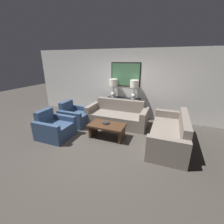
% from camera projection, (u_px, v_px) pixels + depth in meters
% --- Properties ---
extents(ground_plane, '(20.00, 20.00, 0.00)m').
position_uv_depth(ground_plane, '(100.00, 143.00, 4.26)').
color(ground_plane, '#3D3833').
extents(back_wall, '(8.23, 0.12, 2.65)m').
position_uv_depth(back_wall, '(126.00, 84.00, 5.99)').
color(back_wall, silver).
rests_on(back_wall, ground_plane).
extents(console_table, '(1.32, 0.38, 0.82)m').
position_uv_depth(console_table, '(123.00, 108.00, 6.06)').
color(console_table, black).
rests_on(console_table, ground_plane).
extents(table_lamp_left, '(0.33, 0.33, 0.72)m').
position_uv_depth(table_lamp_left, '(114.00, 85.00, 5.91)').
color(table_lamp_left, silver).
rests_on(table_lamp_left, console_table).
extents(table_lamp_right, '(0.33, 0.33, 0.72)m').
position_uv_depth(table_lamp_right, '(134.00, 87.00, 5.62)').
color(table_lamp_right, silver).
rests_on(table_lamp_right, console_table).
extents(couch_by_back_wall, '(2.16, 0.92, 0.86)m').
position_uv_depth(couch_by_back_wall, '(117.00, 116.00, 5.47)').
color(couch_by_back_wall, slate).
rests_on(couch_by_back_wall, ground_plane).
extents(couch_by_side, '(0.92, 2.16, 0.86)m').
position_uv_depth(couch_by_side, '(170.00, 134.00, 4.18)').
color(couch_by_side, slate).
rests_on(couch_by_side, ground_plane).
extents(coffee_table, '(1.07, 0.61, 0.44)m').
position_uv_depth(coffee_table, '(107.00, 128.00, 4.49)').
color(coffee_table, '#3D2616').
rests_on(coffee_table, ground_plane).
extents(decorative_bowl, '(0.21, 0.21, 0.04)m').
position_uv_depth(decorative_bowl, '(106.00, 123.00, 4.50)').
color(decorative_bowl, '#232328').
rests_on(decorative_bowl, coffee_table).
extents(armchair_near_back_wall, '(0.93, 0.88, 0.83)m').
position_uv_depth(armchair_near_back_wall, '(75.00, 117.00, 5.48)').
color(armchair_near_back_wall, navy).
rests_on(armchair_near_back_wall, ground_plane).
extents(armchair_near_camera, '(0.93, 0.88, 0.83)m').
position_uv_depth(armchair_near_camera, '(55.00, 128.00, 4.55)').
color(armchair_near_camera, navy).
rests_on(armchair_near_camera, ground_plane).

